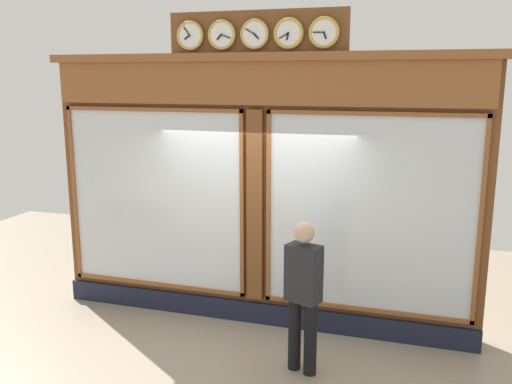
% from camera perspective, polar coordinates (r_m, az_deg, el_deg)
% --- Properties ---
extents(shop_facade, '(5.63, 0.42, 3.94)m').
position_cam_1_polar(shop_facade, '(6.98, 0.30, 0.20)').
color(shop_facade, brown).
rests_on(shop_facade, ground_plane).
extents(pedestrian, '(0.41, 0.32, 1.69)m').
position_cam_1_polar(pedestrian, '(5.94, 4.94, -10.25)').
color(pedestrian, black).
rests_on(pedestrian, ground_plane).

